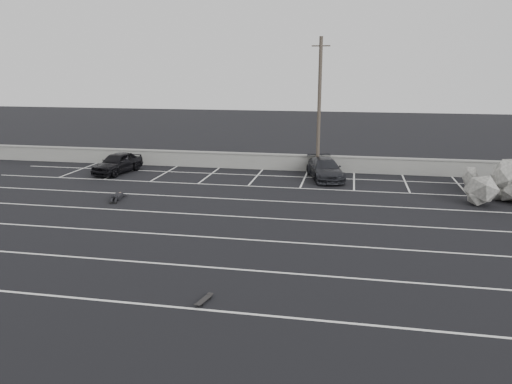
% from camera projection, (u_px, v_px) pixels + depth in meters
% --- Properties ---
extents(ground, '(120.00, 120.00, 0.00)m').
position_uv_depth(ground, '(251.00, 240.00, 19.74)').
color(ground, black).
rests_on(ground, ground).
extents(seawall, '(50.00, 0.45, 1.06)m').
position_uv_depth(seawall, '(293.00, 162.00, 32.94)').
color(seawall, gray).
rests_on(seawall, ground).
extents(stall_lines, '(36.00, 20.05, 0.01)m').
position_uv_depth(stall_lines, '(267.00, 209.00, 23.95)').
color(stall_lines, silver).
rests_on(stall_lines, ground).
extents(car_left, '(2.27, 4.15, 1.34)m').
position_uv_depth(car_left, '(118.00, 163.00, 32.07)').
color(car_left, black).
rests_on(car_left, ground).
extents(car_right, '(2.85, 4.62, 1.25)m').
position_uv_depth(car_right, '(325.00, 169.00, 30.32)').
color(car_right, black).
rests_on(car_right, ground).
extents(utility_pole, '(1.13, 0.23, 8.46)m').
position_uv_depth(utility_pole, '(319.00, 106.00, 30.97)').
color(utility_pole, '#4C4238').
rests_on(utility_pole, ground).
extents(trash_bin, '(0.74, 0.74, 1.08)m').
position_uv_depth(trash_bin, '(321.00, 167.00, 31.30)').
color(trash_bin, '#252528').
rests_on(trash_bin, ground).
extents(riprap_pile, '(5.62, 5.71, 1.53)m').
position_uv_depth(riprap_pile, '(511.00, 186.00, 25.97)').
color(riprap_pile, '#A09D96').
rests_on(riprap_pile, ground).
extents(person, '(1.78, 2.53, 0.43)m').
position_uv_depth(person, '(118.00, 194.00, 25.92)').
color(person, black).
rests_on(person, ground).
extents(skateboard, '(0.34, 0.73, 0.08)m').
position_uv_depth(skateboard, '(204.00, 300.00, 14.50)').
color(skateboard, black).
rests_on(skateboard, ground).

